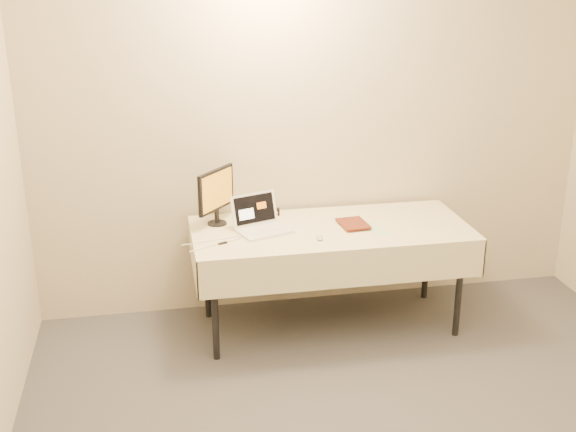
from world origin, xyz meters
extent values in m
cube|color=beige|center=(0.00, 2.50, 1.35)|extent=(4.00, 0.10, 2.70)
cylinder|color=black|center=(-0.82, 1.75, 0.34)|extent=(0.04, 0.04, 0.69)
cylinder|color=black|center=(0.82, 1.75, 0.34)|extent=(0.04, 0.04, 0.69)
cylinder|color=black|center=(-0.82, 2.34, 0.34)|extent=(0.04, 0.04, 0.69)
cylinder|color=black|center=(0.82, 2.34, 0.34)|extent=(0.04, 0.04, 0.69)
cube|color=gray|center=(0.00, 2.04, 0.71)|extent=(1.80, 0.75, 0.04)
cube|color=beige|center=(0.00, 2.04, 0.73)|extent=(1.86, 0.81, 0.01)
cube|color=beige|center=(0.00, 1.64, 0.60)|extent=(1.86, 0.01, 0.25)
cube|color=beige|center=(0.00, 2.45, 0.60)|extent=(1.86, 0.01, 0.25)
cube|color=beige|center=(-0.93, 2.04, 0.60)|extent=(0.01, 0.81, 0.25)
cube|color=beige|center=(0.93, 2.04, 0.60)|extent=(0.01, 0.81, 0.25)
cube|color=white|center=(-0.45, 2.04, 0.75)|extent=(0.39, 0.32, 0.02)
cube|color=white|center=(-0.50, 2.17, 0.86)|extent=(0.33, 0.17, 0.21)
cube|color=black|center=(-0.50, 2.17, 0.86)|extent=(0.29, 0.14, 0.18)
cylinder|color=black|center=(-0.74, 2.25, 0.74)|extent=(0.18, 0.18, 0.01)
cube|color=black|center=(-0.74, 2.25, 0.80)|extent=(0.03, 0.03, 0.09)
cube|color=black|center=(-0.74, 2.25, 0.98)|extent=(0.26, 0.30, 0.28)
cube|color=orange|center=(-0.74, 2.25, 0.98)|extent=(0.22, 0.26, 0.24)
imported|color=#95331B|center=(0.07, 2.04, 0.86)|extent=(0.18, 0.04, 0.24)
cube|color=black|center=(-0.35, 2.36, 0.76)|extent=(0.11, 0.05, 0.05)
cube|color=#FF440C|center=(-0.35, 2.34, 0.76)|extent=(0.08, 0.01, 0.02)
ellipsoid|color=#B7B7BA|center=(-0.12, 1.85, 0.75)|extent=(0.06, 0.10, 0.02)
cube|color=#B0D3A8|center=(0.28, 1.96, 0.74)|extent=(0.16, 0.27, 0.00)
cube|color=black|center=(-0.75, 1.89, 0.74)|extent=(0.06, 0.04, 0.01)
camera|label=1|loc=(-1.14, -2.33, 2.46)|focal=45.00mm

